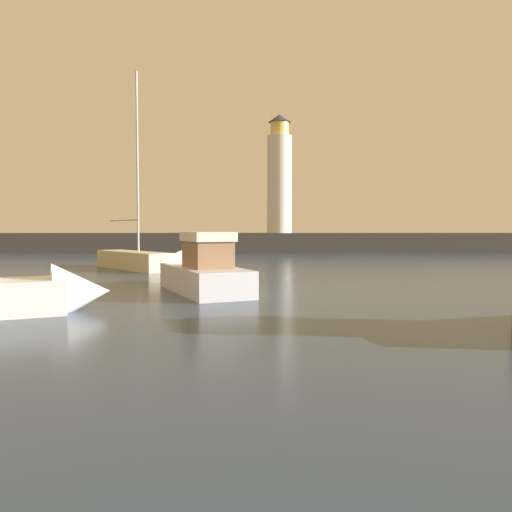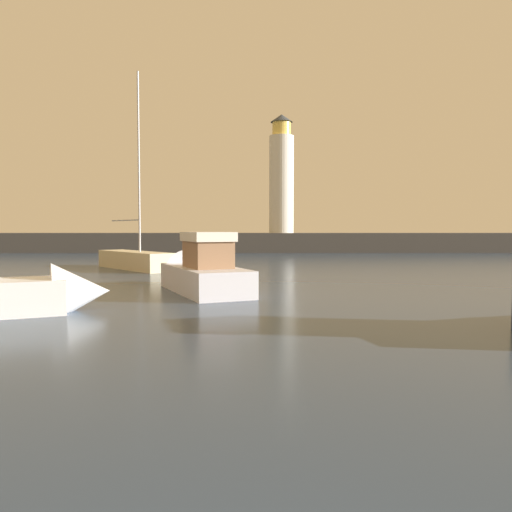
# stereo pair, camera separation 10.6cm
# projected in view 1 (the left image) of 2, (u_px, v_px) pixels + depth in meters

# --- Properties ---
(ground_plane) EXTENTS (220.00, 220.00, 0.00)m
(ground_plane) POSITION_uv_depth(u_px,v_px,m) (251.00, 274.00, 27.88)
(ground_plane) COLOR #2D3D51
(breakwater) EXTENTS (70.32, 5.82, 2.07)m
(breakwater) POSITION_uv_depth(u_px,v_px,m) (250.00, 242.00, 54.82)
(breakwater) COLOR #423F3D
(breakwater) RESTS_ON ground_plane
(lighthouse) EXTENTS (2.67, 2.67, 12.79)m
(lighthouse) POSITION_uv_depth(u_px,v_px,m) (279.00, 177.00, 54.48)
(lighthouse) COLOR silver
(lighthouse) RESTS_ON breakwater
(motorboat_1) EXTENTS (4.73, 7.44, 2.83)m
(motorboat_1) POSITION_uv_depth(u_px,v_px,m) (196.00, 272.00, 20.49)
(motorboat_1) COLOR silver
(motorboat_1) RESTS_ON ground_plane
(motorboat_2) EXTENTS (6.49, 4.17, 2.69)m
(motorboat_2) POSITION_uv_depth(u_px,v_px,m) (3.00, 291.00, 14.32)
(motorboat_2) COLOR white
(motorboat_2) RESTS_ON ground_plane
(sailboat_moored) EXTENTS (5.80, 6.54, 11.86)m
(sailboat_moored) POSITION_uv_depth(u_px,v_px,m) (133.00, 259.00, 30.91)
(sailboat_moored) COLOR beige
(sailboat_moored) RESTS_ON ground_plane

